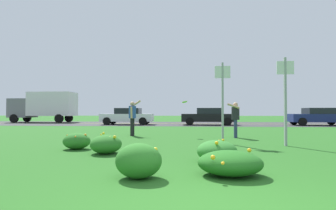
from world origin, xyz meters
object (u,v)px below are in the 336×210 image
person_thrower_blue_shirt (132,115)px  box_truck_gray (45,105)px  frisbee_lime (185,102)px  sign_post_by_roadside (285,93)px  person_catcher_dark_shirt (235,117)px  car_navy_center_left (318,116)px  car_black_center_right (208,116)px  sign_post_near_path (223,95)px  car_white_rightmost (127,116)px

person_thrower_blue_shirt → box_truck_gray: 19.54m
frisbee_lime → box_truck_gray: 21.37m
sign_post_by_roadside → person_catcher_dark_shirt: bearing=113.9°
person_thrower_blue_shirt → person_catcher_dark_shirt: person_thrower_blue_shirt is taller
car_navy_center_left → box_truck_gray: bearing=170.9°
car_navy_center_left → car_black_center_right: 9.00m
sign_post_near_path → car_navy_center_left: bearing=54.7°
sign_post_near_path → car_white_rightmost: bearing=116.8°
frisbee_lime → sign_post_by_roadside: bearing=-41.6°
sign_post_by_roadside → frisbee_lime: (-3.42, 3.04, -0.19)m
person_catcher_dark_shirt → sign_post_by_roadside: bearing=-66.1°
sign_post_by_roadside → car_white_rightmost: size_ratio=0.66×
sign_post_by_roadside → car_navy_center_left: 15.71m
person_thrower_blue_shirt → car_white_rightmost: 10.96m
person_catcher_dark_shirt → car_navy_center_left: size_ratio=0.34×
person_thrower_blue_shirt → car_black_center_right: person_thrower_blue_shirt is taller
sign_post_near_path → car_navy_center_left: (9.37, 13.22, -1.02)m
car_navy_center_left → car_white_rightmost: same height
person_thrower_blue_shirt → sign_post_near_path: bearing=-33.9°
sign_post_near_path → sign_post_by_roadside: size_ratio=0.99×
sign_post_by_roadside → box_truck_gray: box_truck_gray is taller
sign_post_by_roadside → car_black_center_right: (-1.63, 13.83, -1.04)m
sign_post_by_roadside → car_navy_center_left: sign_post_by_roadside is taller
person_catcher_dark_shirt → box_truck_gray: 23.25m
frisbee_lime → person_thrower_blue_shirt: bearing=175.5°
person_thrower_blue_shirt → frisbee_lime: 2.56m
box_truck_gray → car_white_rightmost: bearing=-22.5°
car_black_center_right → frisbee_lime: bearing=-99.4°
car_black_center_right → person_thrower_blue_shirt: bearing=-111.9°
sign_post_by_roadside → person_thrower_blue_shirt: (-5.89, 3.23, -0.81)m
sign_post_near_path → frisbee_lime: (-1.43, 2.42, -0.18)m
box_truck_gray → person_catcher_dark_shirt: bearing=-41.2°
person_catcher_dark_shirt → car_black_center_right: (-0.44, 11.14, -0.18)m
person_thrower_blue_shirt → person_catcher_dark_shirt: size_ratio=1.10×
car_navy_center_left → car_black_center_right: bearing=180.0°
sign_post_near_path → person_thrower_blue_shirt: bearing=146.1°
frisbee_lime → box_truck_gray: bearing=135.6°
sign_post_near_path → sign_post_by_roadside: sign_post_by_roadside is taller
car_black_center_right → box_truck_gray: box_truck_gray is taller
sign_post_by_roadside → car_white_rightmost: 16.36m
car_white_rightmost → car_navy_center_left: bearing=0.0°
frisbee_lime → car_black_center_right: 10.97m
frisbee_lime → car_black_center_right: size_ratio=0.06×
person_catcher_dark_shirt → person_thrower_blue_shirt: bearing=173.4°
sign_post_near_path → box_truck_gray: box_truck_gray is taller
car_white_rightmost → car_black_center_right: bearing=0.0°
car_black_center_right → box_truck_gray: (-17.05, 4.15, 1.06)m
sign_post_by_roadside → person_thrower_blue_shirt: size_ratio=1.74×
frisbee_lime → car_navy_center_left: frisbee_lime is taller
frisbee_lime → box_truck_gray: size_ratio=0.04×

